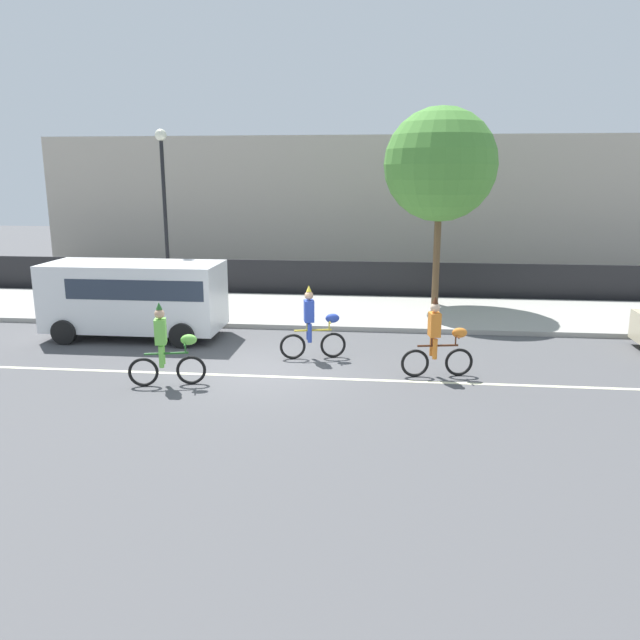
% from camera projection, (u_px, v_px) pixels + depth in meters
% --- Properties ---
extents(ground_plane, '(80.00, 80.00, 0.00)m').
position_uv_depth(ground_plane, '(261.00, 370.00, 15.20)').
color(ground_plane, '#4C4C4F').
extents(road_centre_line, '(36.00, 0.14, 0.01)m').
position_uv_depth(road_centre_line, '(257.00, 376.00, 14.71)').
color(road_centre_line, beige).
rests_on(road_centre_line, ground).
extents(sidewalk_curb, '(60.00, 5.00, 0.15)m').
position_uv_depth(sidewalk_curb, '(299.00, 310.00, 21.47)').
color(sidewalk_curb, '#9E9B93').
rests_on(sidewalk_curb, ground).
extents(fence_line, '(40.00, 0.08, 1.40)m').
position_uv_depth(fence_line, '(309.00, 279.00, 24.13)').
color(fence_line, black).
rests_on(fence_line, ground).
extents(building_backdrop, '(28.00, 8.00, 6.32)m').
position_uv_depth(building_backdrop, '(349.00, 204.00, 31.79)').
color(building_backdrop, '#B2A899').
rests_on(building_backdrop, ground).
extents(parade_cyclist_lime, '(1.68, 0.60, 1.92)m').
position_uv_depth(parade_cyclist_lime, '(167.00, 349.00, 13.89)').
color(parade_cyclist_lime, black).
rests_on(parade_cyclist_lime, ground).
extents(parade_cyclist_cobalt, '(1.69, 0.59, 1.92)m').
position_uv_depth(parade_cyclist_cobalt, '(313.00, 327.00, 15.95)').
color(parade_cyclist_cobalt, black).
rests_on(parade_cyclist_cobalt, ground).
extents(parade_cyclist_orange, '(1.70, 0.54, 1.92)m').
position_uv_depth(parade_cyclist_orange, '(439.00, 342.00, 14.52)').
color(parade_cyclist_orange, black).
rests_on(parade_cyclist_orange, ground).
extents(parked_van_white, '(5.00, 2.22, 2.18)m').
position_uv_depth(parked_van_white, '(137.00, 294.00, 17.96)').
color(parked_van_white, white).
rests_on(parked_van_white, ground).
extents(street_lamp_post, '(0.36, 0.36, 5.86)m').
position_uv_depth(street_lamp_post, '(164.00, 196.00, 19.68)').
color(street_lamp_post, black).
rests_on(street_lamp_post, sidewalk_curb).
extents(street_tree_near_lamp, '(3.82, 3.82, 6.72)m').
position_uv_depth(street_tree_near_lamp, '(440.00, 165.00, 21.01)').
color(street_tree_near_lamp, brown).
rests_on(street_tree_near_lamp, sidewalk_curb).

